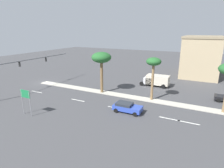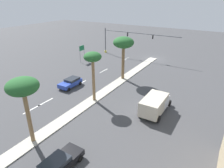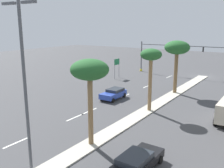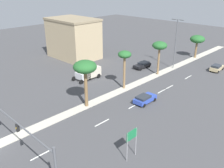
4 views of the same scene
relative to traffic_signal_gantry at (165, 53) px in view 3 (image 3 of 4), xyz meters
name	(u,v)px [view 3 (image 3 of 4)]	position (x,y,z in m)	size (l,w,h in m)	color
ground_plane	(138,116)	(-7.89, 26.30, -4.40)	(160.00, 160.00, 0.00)	#424244
median_curb	(96,141)	(-7.89, 34.22, -4.34)	(1.80, 71.25, 0.12)	#B7B2A3
lane_stripe_rear	(169,77)	(-2.25, 2.60, -4.40)	(0.20, 2.80, 0.01)	silver
lane_stripe_center	(147,86)	(-2.25, 12.59, -4.40)	(0.20, 2.80, 0.01)	silver
lane_stripe_outboard	(125,96)	(-2.25, 19.95, -4.40)	(0.20, 2.80, 0.01)	silver
lane_stripe_leading	(89,111)	(-2.25, 28.18, -4.40)	(0.20, 2.80, 0.01)	silver
lane_stripe_right	(75,117)	(-2.25, 30.66, -4.40)	(0.20, 2.80, 0.01)	silver
lane_stripe_trailing	(17,142)	(-2.25, 38.24, -4.40)	(0.20, 2.80, 0.01)	silver
traffic_signal_gantry	(165,53)	(0.00, 0.00, 0.00)	(20.22, 0.53, 6.67)	#515459
directional_road_sign	(117,64)	(5.74, 9.70, -1.62)	(0.10, 1.74, 3.78)	gray
palm_tree_trailing	(177,49)	(-7.71, 14.31, 2.28)	(3.69, 3.69, 7.80)	brown
palm_tree_front	(151,58)	(-8.15, 24.03, 1.97)	(2.49, 2.49, 7.36)	olive
palm_tree_far	(90,72)	(-7.91, 34.93, 1.96)	(3.15, 3.15, 7.32)	olive
street_lamp_right	(25,82)	(-7.73, 41.05, 2.24)	(2.90, 0.24, 11.32)	#515459
sedan_blue_near	(114,93)	(-1.70, 22.06, -3.65)	(2.10, 4.28, 1.39)	#2D47AD
sedan_black_front	(138,161)	(-13.13, 36.22, -3.66)	(2.13, 4.60, 1.37)	black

